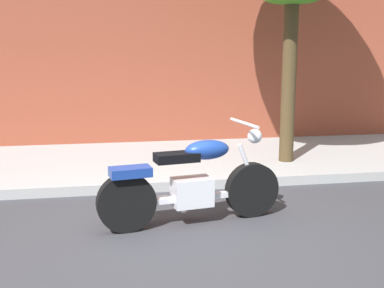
% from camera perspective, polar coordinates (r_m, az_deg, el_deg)
% --- Properties ---
extents(ground_plane, '(60.00, 60.00, 0.00)m').
position_cam_1_polar(ground_plane, '(5.21, -3.23, -10.79)').
color(ground_plane, '#38383D').
extents(sidewalk, '(18.25, 3.07, 0.14)m').
position_cam_1_polar(sidewalk, '(8.15, -5.87, -2.23)').
color(sidewalk, '#A1A1A1').
rests_on(sidewalk, ground).
extents(motorcycle, '(2.14, 0.72, 1.14)m').
position_cam_1_polar(motorcycle, '(5.39, -0.03, -4.81)').
color(motorcycle, black).
rests_on(motorcycle, ground).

